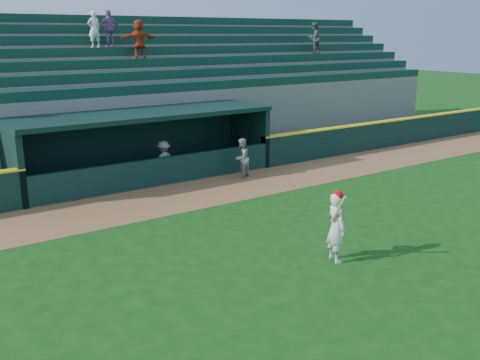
# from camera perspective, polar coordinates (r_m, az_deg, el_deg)

# --- Properties ---
(ground) EXTENTS (120.00, 120.00, 0.00)m
(ground) POSITION_cam_1_polar(r_m,az_deg,el_deg) (13.78, 3.78, -6.68)
(ground) COLOR #124110
(ground) RESTS_ON ground
(warning_track) EXTENTS (40.00, 3.00, 0.01)m
(warning_track) POSITION_cam_1_polar(r_m,az_deg,el_deg) (17.66, -6.06, -1.72)
(warning_track) COLOR brown
(warning_track) RESTS_ON ground
(field_wall_right) EXTENTS (15.50, 0.30, 1.20)m
(field_wall_right) POSITION_cam_1_polar(r_m,az_deg,el_deg) (26.51, 16.09, 4.82)
(field_wall_right) COLOR black
(field_wall_right) RESTS_ON ground
(wall_stripe_right) EXTENTS (15.50, 0.32, 0.06)m
(wall_stripe_right) POSITION_cam_1_polar(r_m,az_deg,el_deg) (26.40, 16.19, 6.17)
(wall_stripe_right) COLOR yellow
(wall_stripe_right) RESTS_ON field_wall_right
(dugout_player_front) EXTENTS (0.89, 0.81, 1.48)m
(dugout_player_front) POSITION_cam_1_polar(r_m,az_deg,el_deg) (19.67, 0.15, 2.35)
(dugout_player_front) COLOR #969691
(dugout_player_front) RESTS_ON ground
(dugout_player_inside) EXTENTS (0.99, 0.64, 1.44)m
(dugout_player_inside) POSITION_cam_1_polar(r_m,az_deg,el_deg) (19.59, -8.13, 2.08)
(dugout_player_inside) COLOR gray
(dugout_player_inside) RESTS_ON ground
(dugout) EXTENTS (9.40, 2.80, 2.46)m
(dugout) POSITION_cam_1_polar(r_m,az_deg,el_deg) (20.05, -10.41, 4.15)
(dugout) COLOR slate
(dugout) RESTS_ON ground
(stands) EXTENTS (34.50, 6.25, 7.51)m
(stands) POSITION_cam_1_polar(r_m,az_deg,el_deg) (24.09, -15.10, 8.22)
(stands) COLOR slate
(stands) RESTS_ON ground
(batter_at_plate) EXTENTS (0.53, 0.82, 1.74)m
(batter_at_plate) POSITION_cam_1_polar(r_m,az_deg,el_deg) (12.60, 10.22, -4.82)
(batter_at_plate) COLOR silver
(batter_at_plate) RESTS_ON ground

